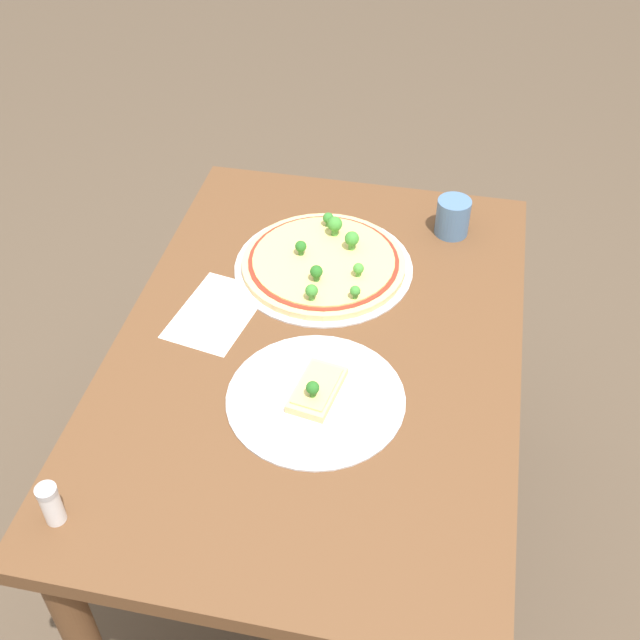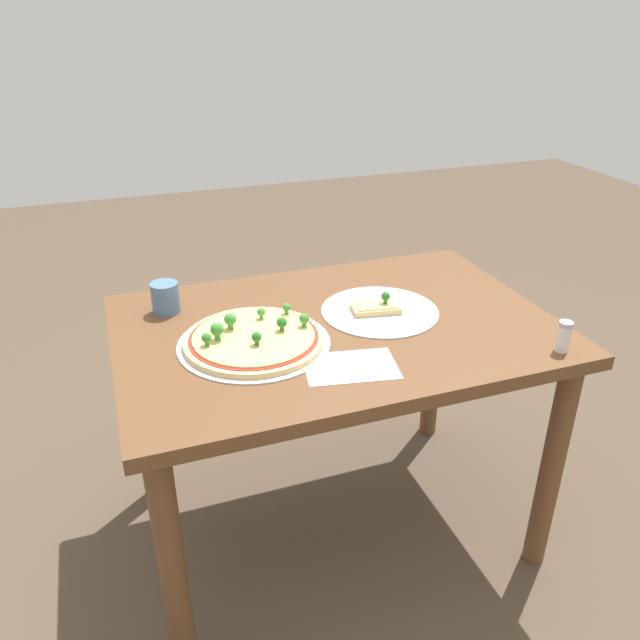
{
  "view_description": "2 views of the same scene",
  "coord_description": "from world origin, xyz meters",
  "px_view_note": "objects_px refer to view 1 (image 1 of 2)",
  "views": [
    {
      "loc": [
        -1.06,
        -0.22,
        1.76
      ],
      "look_at": [
        0.04,
        0.0,
        0.72
      ],
      "focal_mm": 45.0,
      "sensor_mm": 36.0,
      "label": 1
    },
    {
      "loc": [
        0.52,
        1.34,
        1.44
      ],
      "look_at": [
        0.04,
        0.0,
        0.72
      ],
      "focal_mm": 35.0,
      "sensor_mm": 36.0,
      "label": 2
    }
  ],
  "objects_px": {
    "pizza_tray_slice": "(316,395)",
    "drinking_cup": "(453,217)",
    "pizza_tray_whole": "(324,263)",
    "dining_table": "(317,380)",
    "condiment_shaker": "(51,504)"
  },
  "relations": [
    {
      "from": "pizza_tray_slice",
      "to": "drinking_cup",
      "type": "bearing_deg",
      "value": -19.64
    },
    {
      "from": "drinking_cup",
      "to": "pizza_tray_whole",
      "type": "bearing_deg",
      "value": 125.3
    },
    {
      "from": "dining_table",
      "to": "drinking_cup",
      "type": "distance_m",
      "value": 0.48
    },
    {
      "from": "pizza_tray_slice",
      "to": "condiment_shaker",
      "type": "height_order",
      "value": "condiment_shaker"
    },
    {
      "from": "condiment_shaker",
      "to": "pizza_tray_slice",
      "type": "bearing_deg",
      "value": -46.42
    },
    {
      "from": "pizza_tray_slice",
      "to": "condiment_shaker",
      "type": "bearing_deg",
      "value": 133.58
    },
    {
      "from": "pizza_tray_whole",
      "to": "pizza_tray_slice",
      "type": "relative_size",
      "value": 1.18
    },
    {
      "from": "condiment_shaker",
      "to": "pizza_tray_whole",
      "type": "bearing_deg",
      "value": -22.37
    },
    {
      "from": "dining_table",
      "to": "pizza_tray_whole",
      "type": "xyz_separation_m",
      "value": [
        0.23,
        0.03,
        0.11
      ]
    },
    {
      "from": "condiment_shaker",
      "to": "dining_table",
      "type": "bearing_deg",
      "value": -34.51
    },
    {
      "from": "dining_table",
      "to": "drinking_cup",
      "type": "xyz_separation_m",
      "value": [
        0.4,
        -0.22,
        0.14
      ]
    },
    {
      "from": "pizza_tray_slice",
      "to": "condiment_shaker",
      "type": "xyz_separation_m",
      "value": [
        -0.32,
        0.34,
        0.03
      ]
    },
    {
      "from": "pizza_tray_whole",
      "to": "dining_table",
      "type": "bearing_deg",
      "value": -171.75
    },
    {
      "from": "pizza_tray_whole",
      "to": "pizza_tray_slice",
      "type": "height_order",
      "value": "pizza_tray_whole"
    },
    {
      "from": "pizza_tray_whole",
      "to": "drinking_cup",
      "type": "xyz_separation_m",
      "value": [
        0.18,
        -0.25,
        0.03
      ]
    }
  ]
}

